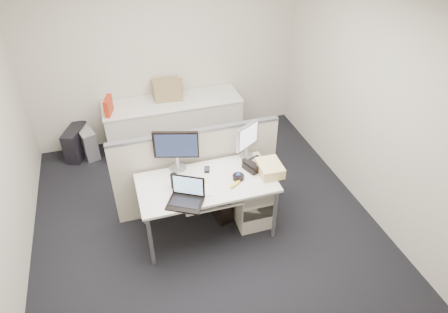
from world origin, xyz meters
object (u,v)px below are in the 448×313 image
object	(u,v)px
desk	(207,186)
monitor_main	(176,151)
laptop	(185,194)
desk_phone	(255,165)

from	to	relation	value
desk	monitor_main	size ratio (longest dim) A/B	3.00
desk	laptop	size ratio (longest dim) A/B	4.26
laptop	desk_phone	world-z (taller)	laptop
desk	desk_phone	size ratio (longest dim) A/B	6.19
monitor_main	laptop	xyz separation A→B (m)	(-0.05, -0.60, -0.12)
monitor_main	desk_phone	bearing A→B (deg)	0.64
desk	laptop	distance (m)	0.46
monitor_main	desk_phone	xyz separation A→B (m)	(0.85, -0.24, -0.21)
monitor_main	desk	bearing A→B (deg)	-35.60
monitor_main	laptop	bearing A→B (deg)	-78.36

